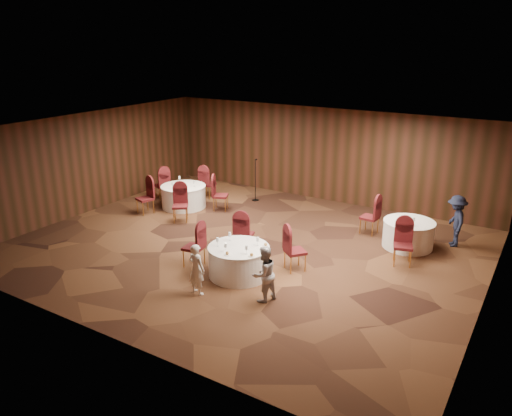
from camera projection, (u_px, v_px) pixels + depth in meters
The scene contains 15 objects.
ground at pixel (246, 247), 13.62m from camera, with size 12.00×12.00×0.00m, color black.
room_shell at pixel (245, 177), 12.98m from camera, with size 12.00×12.00×12.00m.
table_main at pixel (239, 261), 11.88m from camera, with size 1.47×1.47×0.74m.
table_left at pixel (184, 196), 16.71m from camera, with size 1.49×1.49×0.74m.
table_right at pixel (408, 234), 13.51m from camera, with size 1.37×1.37×0.74m.
chairs_main at pixel (244, 244), 12.54m from camera, with size 2.92×1.99×1.00m.
chairs_left at pixel (183, 193), 16.60m from camera, with size 3.14×3.03×1.00m.
chairs_right at pixel (385, 230), 13.41m from camera, with size 2.03×2.19×1.00m.
tabletop_main at pixel (241, 246), 11.57m from camera, with size 1.11×1.04×0.22m.
tabletop_left at pixel (183, 183), 16.56m from camera, with size 0.85×0.79×0.22m.
tabletop_right at pixel (414, 220), 13.06m from camera, with size 0.08×0.08×0.22m.
mic_stand at pixel (255, 189), 17.37m from camera, with size 0.24×0.24×1.48m.
woman_a at pixel (197, 269), 10.96m from camera, with size 0.43×0.28×1.19m, color white.
woman_b at pixel (264, 274), 10.67m from camera, with size 0.61×0.47×1.25m, color #B9B8BD.
man_c at pixel (456, 221), 13.48m from camera, with size 0.92×0.53×1.43m, color #161C33.
Camera 1 is at (6.80, -10.53, 5.43)m, focal length 35.00 mm.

